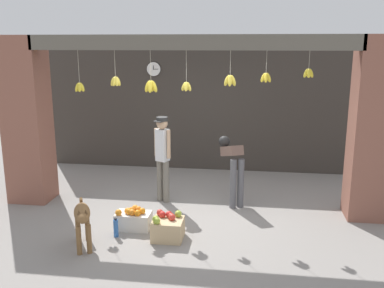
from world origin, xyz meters
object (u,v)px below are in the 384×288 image
object	(u,v)px
dog	(82,217)
wall_clock	(154,69)
worker_stooping	(232,162)
shopkeeper	(163,153)
water_bottle	(116,228)
fruit_crate_apples	(168,227)
fruit_crate_oranges	(133,219)

from	to	relation	value
dog	wall_clock	xyz separation A→B (m)	(0.12, 4.03, 1.78)
dog	worker_stooping	world-z (taller)	worker_stooping
shopkeeper	worker_stooping	xyz separation A→B (m)	(1.23, 0.11, -0.14)
shopkeeper	water_bottle	world-z (taller)	shopkeeper
worker_stooping	wall_clock	world-z (taller)	wall_clock
worker_stooping	fruit_crate_apples	distance (m)	1.90
worker_stooping	fruit_crate_apples	bearing A→B (deg)	-140.89
fruit_crate_oranges	fruit_crate_apples	distance (m)	0.65
dog	water_bottle	bearing A→B (deg)	116.22
shopkeeper	fruit_crate_oranges	bearing A→B (deg)	106.52
fruit_crate_apples	water_bottle	xyz separation A→B (m)	(-0.77, -0.04, -0.04)
water_bottle	wall_clock	size ratio (longest dim) A/B	0.92
worker_stooping	wall_clock	xyz separation A→B (m)	(-1.84, 1.99, 1.48)
water_bottle	wall_clock	xyz separation A→B (m)	(-0.22, 3.63, 2.10)
shopkeeper	water_bottle	size ratio (longest dim) A/B	5.26
fruit_crate_oranges	wall_clock	distance (m)	3.94
dog	fruit_crate_apples	xyz separation A→B (m)	(1.11, 0.45, -0.28)
fruit_crate_apples	fruit_crate_oranges	bearing A→B (deg)	156.05
dog	fruit_crate_apples	world-z (taller)	dog
water_bottle	wall_clock	world-z (taller)	wall_clock
dog	wall_clock	world-z (taller)	wall_clock
water_bottle	shopkeeper	bearing A→B (deg)	75.54
dog	worker_stooping	xyz separation A→B (m)	(1.96, 2.05, 0.30)
fruit_crate_oranges	water_bottle	distance (m)	0.36
dog	worker_stooping	size ratio (longest dim) A/B	0.68
fruit_crate_oranges	water_bottle	xyz separation A→B (m)	(-0.18, -0.31, -0.02)
dog	fruit_crate_oranges	bearing A→B (deg)	120.12
fruit_crate_apples	wall_clock	size ratio (longest dim) A/B	1.39
worker_stooping	fruit_crate_oranges	size ratio (longest dim) A/B	2.11
water_bottle	worker_stooping	bearing A→B (deg)	45.35
dog	wall_clock	size ratio (longest dim) A/B	2.40
shopkeeper	worker_stooping	world-z (taller)	shopkeeper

